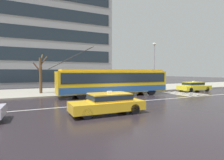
{
  "coord_description": "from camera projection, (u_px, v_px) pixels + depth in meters",
  "views": [
    {
      "loc": [
        -7.81,
        -14.53,
        2.54
      ],
      "look_at": [
        0.47,
        2.93,
        1.73
      ],
      "focal_mm": 29.03,
      "sensor_mm": 36.0,
      "label": 1
    }
  ],
  "objects": [
    {
      "name": "ground_plane",
      "position": [
        121.0,
        100.0,
        16.57
      ],
      "size": [
        160.0,
        160.0,
        0.0
      ],
      "primitive_type": "plane",
      "color": "#262025"
    },
    {
      "name": "sidewalk_slab",
      "position": [
        88.0,
        90.0,
        25.28
      ],
      "size": [
        80.0,
        10.0,
        0.14
      ],
      "primitive_type": "cube",
      "color": "gray",
      "rests_on": "ground_plane"
    },
    {
      "name": "crosswalk_stripe_edge_near",
      "position": [
        176.0,
        94.0,
        21.17
      ],
      "size": [
        0.44,
        4.4,
        0.01
      ],
      "primitive_type": "cube",
      "color": "beige",
      "rests_on": "ground_plane"
    },
    {
      "name": "crosswalk_stripe_inner_a",
      "position": [
        181.0,
        94.0,
        21.56
      ],
      "size": [
        0.44,
        4.4,
        0.01
      ],
      "primitive_type": "cube",
      "color": "beige",
      "rests_on": "ground_plane"
    },
    {
      "name": "crosswalk_stripe_center",
      "position": [
        187.0,
        93.0,
        21.94
      ],
      "size": [
        0.44,
        4.4,
        0.01
      ],
      "primitive_type": "cube",
      "color": "beige",
      "rests_on": "ground_plane"
    },
    {
      "name": "crosswalk_stripe_inner_b",
      "position": [
        192.0,
        93.0,
        22.33
      ],
      "size": [
        0.44,
        4.4,
        0.01
      ],
      "primitive_type": "cube",
      "color": "beige",
      "rests_on": "ground_plane"
    },
    {
      "name": "lane_centre_line",
      "position": [
        128.0,
        102.0,
        15.49
      ],
      "size": [
        72.0,
        0.14,
        0.01
      ],
      "primitive_type": "cube",
      "color": "silver",
      "rests_on": "ground_plane"
    },
    {
      "name": "trolleybus",
      "position": [
        114.0,
        81.0,
        19.6
      ],
      "size": [
        12.82,
        2.83,
        5.15
      ],
      "color": "gold",
      "rests_on": "ground_plane"
    },
    {
      "name": "taxi_ahead_of_bus",
      "position": [
        194.0,
        86.0,
        24.2
      ],
      "size": [
        4.62,
        1.84,
        1.39
      ],
      "color": "yellow",
      "rests_on": "ground_plane"
    },
    {
      "name": "taxi_oncoming_near",
      "position": [
        108.0,
        102.0,
        11.1
      ],
      "size": [
        4.54,
        1.87,
        1.39
      ],
      "color": "gold",
      "rests_on": "ground_plane"
    },
    {
      "name": "bus_shelter",
      "position": [
        94.0,
        77.0,
        22.6
      ],
      "size": [
        3.61,
        1.68,
        2.41
      ],
      "color": "gray",
      "rests_on": "sidewalk_slab"
    },
    {
      "name": "pedestrian_at_shelter",
      "position": [
        66.0,
        80.0,
        20.75
      ],
      "size": [
        1.21,
        1.21,
        1.93
      ],
      "color": "#5C4A50",
      "rests_on": "sidewalk_slab"
    },
    {
      "name": "pedestrian_approaching_curb",
      "position": [
        83.0,
        79.0,
        21.45
      ],
      "size": [
        1.46,
        1.46,
        2.01
      ],
      "color": "navy",
      "rests_on": "sidewalk_slab"
    },
    {
      "name": "pedestrian_walking_past",
      "position": [
        100.0,
        79.0,
        21.43
      ],
      "size": [
        1.34,
        1.34,
        2.05
      ],
      "color": "#12292B",
      "rests_on": "sidewalk_slab"
    },
    {
      "name": "street_lamp",
      "position": [
        154.0,
        62.0,
        25.06
      ],
      "size": [
        0.6,
        0.32,
        6.47
      ],
      "color": "gray",
      "rests_on": "sidewalk_slab"
    },
    {
      "name": "street_tree_bare",
      "position": [
        41.0,
        73.0,
        20.87
      ],
      "size": [
        1.66,
        2.0,
        4.59
      ],
      "color": "brown",
      "rests_on": "sidewalk_slab"
    },
    {
      "name": "office_tower_corner_left",
      "position": [
        42.0,
        20.0,
        35.29
      ],
      "size": [
        25.56,
        11.31,
        25.42
      ],
      "color": "gray",
      "rests_on": "ground_plane"
    }
  ]
}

